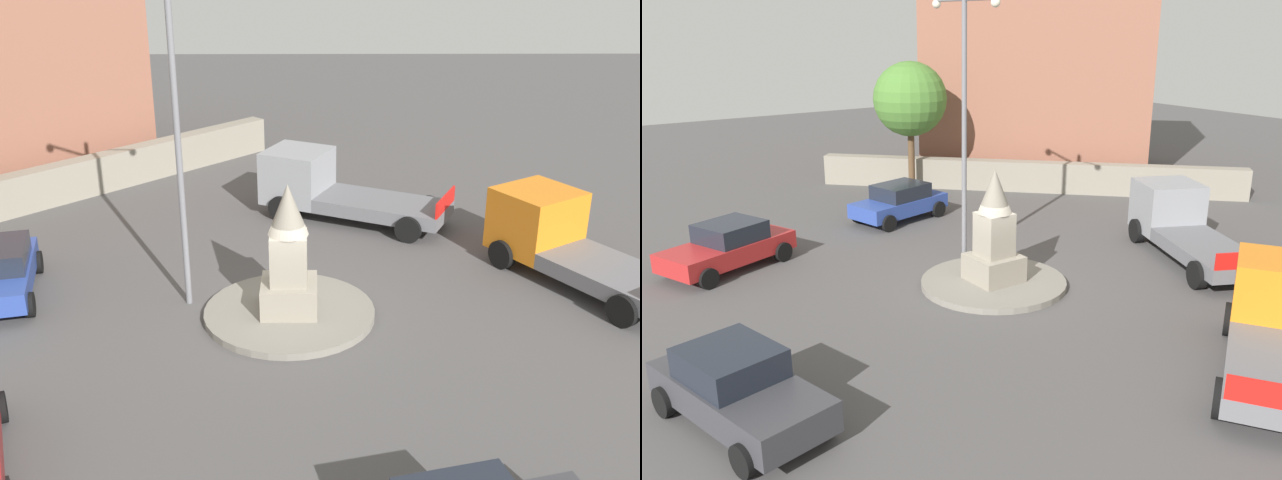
{
  "view_description": "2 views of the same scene",
  "coord_description": "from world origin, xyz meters",
  "views": [
    {
      "loc": [
        0.64,
        -17.38,
        9.41
      ],
      "look_at": [
        0.78,
        0.84,
        1.74
      ],
      "focal_mm": 43.55,
      "sensor_mm": 36.0,
      "label": 1
    },
    {
      "loc": [
        15.21,
        -11.59,
        7.63
      ],
      "look_at": [
        -0.65,
        -0.7,
        1.39
      ],
      "focal_mm": 38.67,
      "sensor_mm": 36.0,
      "label": 2
    }
  ],
  "objects": [
    {
      "name": "truck_orange_near_island",
      "position": [
        7.53,
        2.45,
        1.06
      ],
      "size": [
        4.82,
        5.9,
        2.22
      ],
      "color": "orange",
      "rests_on": "ground"
    },
    {
      "name": "traffic_island",
      "position": [
        0.0,
        0.0,
        0.09
      ],
      "size": [
        4.32,
        4.32,
        0.19
      ],
      "primitive_type": "cylinder",
      "color": "gray",
      "rests_on": "ground"
    },
    {
      "name": "stone_boundary_wall",
      "position": [
        -8.5,
        8.35,
        0.69
      ],
      "size": [
        14.0,
        14.24,
        1.37
      ],
      "primitive_type": "cube",
      "rotation": [
        0.0,
        0.0,
        3.94
      ],
      "color": "gray",
      "rests_on": "ground"
    },
    {
      "name": "streetlamp",
      "position": [
        -2.65,
        0.77,
        5.15
      ],
      "size": [
        3.36,
        0.28,
        8.63
      ],
      "color": "slate",
      "rests_on": "ground"
    },
    {
      "name": "monument",
      "position": [
        0.0,
        0.0,
        1.63
      ],
      "size": [
        1.4,
        1.4,
        3.34
      ],
      "color": "gray",
      "rests_on": "traffic_island"
    },
    {
      "name": "truck_grey_parked_right",
      "position": [
        1.12,
        7.06,
        1.02
      ],
      "size": [
        6.44,
        4.45,
        2.17
      ],
      "color": "gray",
      "rests_on": "ground"
    },
    {
      "name": "ground_plane",
      "position": [
        0.0,
        0.0,
        0.0
      ],
      "size": [
        80.0,
        80.0,
        0.0
      ],
      "primitive_type": "plane",
      "color": "#4F4C4C"
    }
  ]
}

